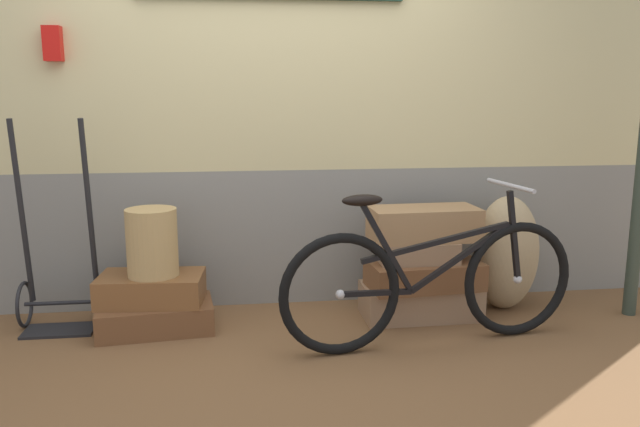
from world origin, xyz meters
TOP-DOWN VIEW (x-y plane):
  - ground at (0.00, 0.00)m, footprint 8.50×5.20m
  - station_building at (0.01, 0.85)m, footprint 6.50×0.74m
  - suitcase_0 at (-0.70, 0.35)m, footprint 0.69×0.44m
  - suitcase_1 at (-0.72, 0.38)m, footprint 0.62×0.39m
  - suitcase_2 at (0.90, 0.38)m, footprint 0.72×0.37m
  - suitcase_3 at (0.91, 0.34)m, footprint 0.71×0.40m
  - suitcase_4 at (0.87, 0.36)m, footprint 0.47×0.26m
  - suitcase_5 at (0.92, 0.39)m, footprint 0.66×0.34m
  - wicker_basket at (-0.70, 0.37)m, footprint 0.29×0.29m
  - luggage_trolley at (-1.25, 0.49)m, footprint 0.46×0.36m
  - burlap_sack at (1.48, 0.47)m, footprint 0.41×0.35m
  - bicycle at (0.83, -0.05)m, footprint 1.71×0.46m

SIDE VIEW (x-z plane):
  - ground at x=0.00m, z-range -0.06..0.00m
  - suitcase_0 at x=-0.70m, z-range 0.00..0.16m
  - suitcase_2 at x=0.90m, z-range 0.00..0.20m
  - suitcase_1 at x=-0.72m, z-range 0.16..0.33m
  - suitcase_3 at x=0.91m, z-range 0.20..0.36m
  - luggage_trolley at x=-1.25m, z-range -0.33..0.90m
  - bicycle at x=0.83m, z-range -0.09..0.80m
  - burlap_sack at x=1.48m, z-range 0.00..0.73m
  - suitcase_4 at x=0.87m, z-range 0.36..0.49m
  - wicker_basket at x=-0.70m, z-range 0.33..0.72m
  - suitcase_5 at x=0.92m, z-range 0.49..0.69m
  - station_building at x=0.01m, z-range 0.00..2.60m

